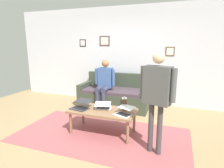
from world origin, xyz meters
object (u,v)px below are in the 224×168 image
(couch, at_px, (115,95))
(laptop_right, at_px, (124,112))
(laptop_left, at_px, (103,106))
(coffee_table, at_px, (103,112))
(laptop_center, at_px, (81,106))
(person_standing, at_px, (157,90))
(person_seated, at_px, (104,81))
(french_press, at_px, (124,104))

(couch, height_order, laptop_right, couch)
(couch, relative_size, laptop_left, 5.10)
(laptop_right, bearing_deg, coffee_table, -12.13)
(coffee_table, xyz_separation_m, laptop_center, (0.43, 0.05, 0.09))
(person_standing, bearing_deg, coffee_table, -18.87)
(laptop_left, xyz_separation_m, person_seated, (0.48, -1.26, 0.23))
(couch, bearing_deg, laptop_center, 84.66)
(laptop_right, bearing_deg, person_standing, 156.20)
(couch, relative_size, french_press, 7.07)
(coffee_table, distance_m, laptop_center, 0.44)
(laptop_center, bearing_deg, couch, -95.34)
(coffee_table, height_order, laptop_center, laptop_center)
(coffee_table, height_order, person_seated, person_seated)
(laptop_left, bearing_deg, coffee_table, 103.54)
(couch, bearing_deg, laptop_left, 99.98)
(laptop_left, distance_m, french_press, 0.41)
(coffee_table, height_order, person_standing, person_standing)
(laptop_left, height_order, french_press, french_press)
(laptop_right, xyz_separation_m, person_standing, (-0.57, 0.25, 0.51))
(laptop_right, relative_size, person_seated, 0.32)
(couch, distance_m, laptop_center, 1.63)
(person_standing, distance_m, person_seated, 2.28)
(coffee_table, height_order, french_press, french_press)
(coffee_table, relative_size, laptop_center, 2.97)
(laptop_right, bearing_deg, person_seated, -56.46)
(laptop_right, relative_size, person_standing, 0.26)
(couch, bearing_deg, coffee_table, 100.15)
(person_seated, bearing_deg, couch, -134.60)
(laptop_center, relative_size, person_seated, 0.33)
(coffee_table, xyz_separation_m, laptop_left, (0.02, -0.07, 0.09))
(person_standing, bearing_deg, laptop_right, -23.80)
(person_standing, bearing_deg, laptop_left, -22.13)
(coffee_table, relative_size, laptop_left, 3.46)
(coffee_table, xyz_separation_m, person_standing, (-1.01, 0.35, 0.60))
(couch, relative_size, person_seated, 1.42)
(laptop_right, height_order, french_press, french_press)
(french_press, bearing_deg, laptop_center, 13.37)
(coffee_table, xyz_separation_m, french_press, (-0.38, -0.14, 0.16))
(coffee_table, bearing_deg, laptop_right, 167.87)
(laptop_right, height_order, person_seated, person_seated)
(laptop_left, distance_m, laptop_right, 0.49)
(french_press, relative_size, person_standing, 0.16)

